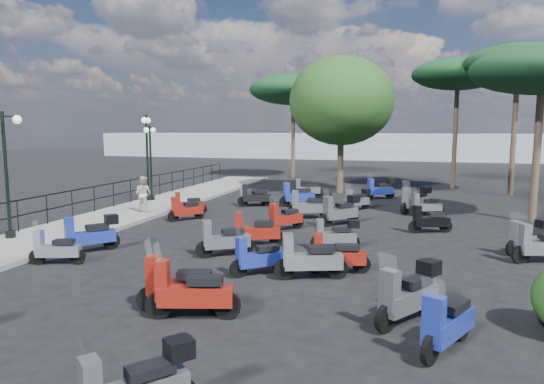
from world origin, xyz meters
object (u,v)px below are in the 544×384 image
(scooter_11, at_px, (297,196))
(broadleaf_tree, at_px, (341,101))
(scooter_1, at_px, (56,249))
(scooter_29, at_px, (416,200))
(scooter_22, at_px, (340,211))
(scooter_7, at_px, (224,240))
(scooter_20, at_px, (336,235))
(scooter_3, at_px, (186,210))
(scooter_15, at_px, (310,205))
(scooter_17, at_px, (307,189))
(scooter_10, at_px, (255,197))
(lamp_post_1, at_px, (151,158))
(scooter_30, at_px, (191,293))
(scooter_8, at_px, (255,231))
(scooter_26, at_px, (544,244))
(scooter_4, at_px, (188,205))
(scooter_2, at_px, (90,234))
(pine_3, at_px, (543,70))
(pedestrian_far, at_px, (143,194))
(scooter_19, at_px, (309,259))
(scooter_27, at_px, (528,238))
(lamp_post_0, at_px, (6,167))
(pine_0, at_px, (458,75))
(scooter_23, at_px, (380,189))
(pine_2, at_px, (293,90))
(scooter_21, at_px, (429,221))
(scooter_6, at_px, (180,287))
(scooter_9, at_px, (284,218))
(scooter_13, at_px, (258,258))
(scooter_28, at_px, (426,206))
(pine_1, at_px, (518,64))
(scooter_14, at_px, (337,256))

(scooter_11, relative_size, broadleaf_tree, 0.22)
(scooter_1, bearing_deg, scooter_29, -57.44)
(scooter_22, height_order, broadleaf_tree, broadleaf_tree)
(scooter_7, distance_m, scooter_20, 3.40)
(scooter_1, xyz_separation_m, scooter_3, (0.51, 6.73, 0.02))
(scooter_15, distance_m, scooter_17, 6.04)
(scooter_7, distance_m, scooter_10, 8.94)
(lamp_post_1, relative_size, scooter_1, 2.50)
(scooter_30, bearing_deg, scooter_22, -23.50)
(scooter_8, bearing_deg, scooter_20, -102.99)
(scooter_11, relative_size, scooter_26, 0.99)
(scooter_1, distance_m, scooter_4, 7.99)
(scooter_2, distance_m, scooter_22, 8.93)
(scooter_2, bearing_deg, pine_3, -105.71)
(pedestrian_far, bearing_deg, scooter_17, -127.26)
(scooter_22, xyz_separation_m, pine_3, (7.18, 2.92, 5.29))
(scooter_7, relative_size, scooter_19, 0.84)
(scooter_8, xyz_separation_m, scooter_22, (2.04, 4.06, 0.07))
(scooter_1, relative_size, scooter_7, 1.00)
(scooter_7, xyz_separation_m, scooter_11, (-0.06, 9.31, 0.03))
(scooter_3, xyz_separation_m, scooter_15, (4.69, 1.74, 0.13))
(scooter_27, bearing_deg, lamp_post_0, 61.81)
(pine_0, bearing_deg, scooter_22, -110.36)
(scooter_23, bearing_deg, scooter_22, 136.21)
(lamp_post_0, bearing_deg, pine_2, 100.73)
(scooter_7, xyz_separation_m, scooter_26, (8.63, 1.81, 0.05))
(scooter_30, relative_size, pine_0, 0.23)
(scooter_23, height_order, scooter_27, scooter_23)
(scooter_21, distance_m, scooter_26, 4.27)
(scooter_6, relative_size, pine_3, 0.27)
(scooter_8, bearing_deg, lamp_post_1, 27.56)
(scooter_23, bearing_deg, scooter_6, 134.66)
(scooter_3, height_order, scooter_9, scooter_9)
(scooter_13, distance_m, scooter_21, 7.66)
(scooter_28, height_order, pine_1, pine_1)
(scooter_8, xyz_separation_m, pine_1, (9.75, 14.90, 6.56))
(scooter_23, distance_m, scooter_29, 4.12)
(scooter_11, distance_m, scooter_13, 10.84)
(scooter_14, height_order, scooter_22, scooter_22)
(scooter_13, relative_size, pine_1, 0.16)
(scooter_19, bearing_deg, scooter_3, 26.58)
(scooter_21, bearing_deg, scooter_1, 103.53)
(lamp_post_0, distance_m, pine_1, 24.56)
(scooter_17, xyz_separation_m, pine_1, (10.50, 4.00, 6.60))
(lamp_post_1, height_order, scooter_17, lamp_post_1)
(lamp_post_1, relative_size, pedestrian_far, 2.42)
(scooter_2, xyz_separation_m, pine_0, (11.43, 19.34, 6.29))
(scooter_19, distance_m, scooter_29, 10.77)
(scooter_21, height_order, scooter_23, scooter_23)
(scooter_27, xyz_separation_m, scooter_28, (-2.75, 5.61, -0.06))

